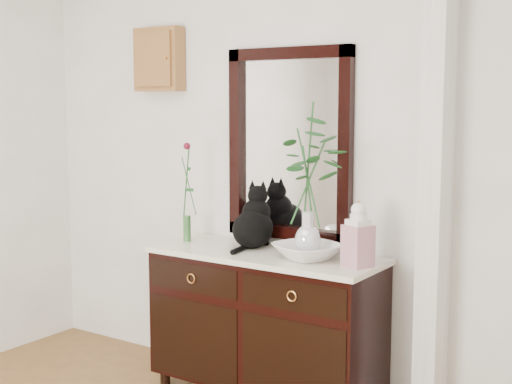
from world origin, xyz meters
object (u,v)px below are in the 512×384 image
Objects in this scene: lotus_bowl at (308,252)px; ginger_jar at (358,233)px; sideboard at (266,318)px; cat at (253,216)px.

lotus_bowl is 1.01× the size of ginger_jar.
cat is (-0.14, 0.07, 0.56)m from sideboard.
lotus_bowl is (0.42, -0.10, -0.14)m from cat.
lotus_bowl is at bearing -4.62° from sideboard.
ginger_jar is (0.71, -0.09, -0.01)m from cat.
ginger_jar is at bearing -1.91° from sideboard.
cat is 1.07× the size of ginger_jar.
cat is at bearing 172.50° from ginger_jar.
ginger_jar is at bearing 0.69° from lotus_bowl.
sideboard is 3.68× the size of cat.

